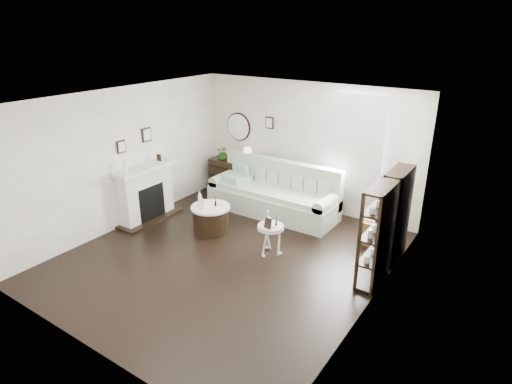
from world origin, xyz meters
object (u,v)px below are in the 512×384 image
Objects in this scene: sofa at (275,196)px; dresser at (235,177)px; drum_table at (211,218)px; pedestal_table at (271,228)px.

sofa is 2.27× the size of dresser.
drum_table is (0.79, -1.86, -0.14)m from dresser.
drum_table is at bearing 175.37° from pedestal_table.
dresser reaches higher than drum_table.
sofa reaches higher than pedestal_table.
pedestal_table reaches higher than drum_table.
dresser is 2.03m from drum_table.
sofa is at bearing -16.19° from dresser.
dresser is at bearing 163.81° from sofa.
sofa is at bearing 70.30° from drum_table.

